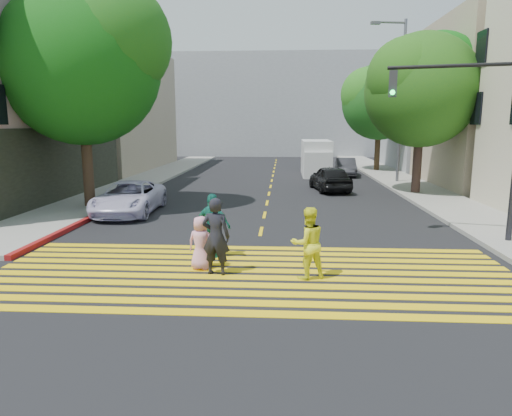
# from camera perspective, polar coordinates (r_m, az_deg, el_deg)

# --- Properties ---
(ground) EXTENTS (120.00, 120.00, 0.00)m
(ground) POSITION_cam_1_polar(r_m,az_deg,el_deg) (10.54, -0.99, -10.48)
(ground) COLOR black
(sidewalk_left) EXTENTS (3.00, 40.00, 0.15)m
(sidewalk_left) POSITION_cam_1_polar(r_m,az_deg,el_deg) (33.35, -12.76, 3.81)
(sidewalk_left) COLOR gray
(sidewalk_left) RESTS_ON ground
(sidewalk_right) EXTENTS (3.00, 60.00, 0.15)m
(sidewalk_right) POSITION_cam_1_polar(r_m,az_deg,el_deg) (26.26, 20.53, 1.68)
(sidewalk_right) COLOR gray
(sidewalk_right) RESTS_ON ground
(curb_red) EXTENTS (0.20, 8.00, 0.16)m
(curb_red) POSITION_cam_1_polar(r_m,az_deg,el_deg) (17.96, -21.95, -2.18)
(curb_red) COLOR maroon
(curb_red) RESTS_ON ground
(crosswalk) EXTENTS (13.40, 5.30, 0.01)m
(crosswalk) POSITION_cam_1_polar(r_m,az_deg,el_deg) (11.74, -0.51, -8.24)
(crosswalk) COLOR yellow
(crosswalk) RESTS_ON ground
(lane_line) EXTENTS (0.12, 34.40, 0.01)m
(lane_line) POSITION_cam_1_polar(r_m,az_deg,el_deg) (32.55, 2.06, 3.77)
(lane_line) COLOR yellow
(lane_line) RESTS_ON ground
(building_left_tan) EXTENTS (12.00, 16.00, 10.00)m
(building_left_tan) POSITION_cam_1_polar(r_m,az_deg,el_deg) (41.39, -20.91, 11.45)
(building_left_tan) COLOR tan
(building_left_tan) RESTS_ON ground
(building_right_grey) EXTENTS (10.00, 10.00, 10.00)m
(building_right_grey) POSITION_cam_1_polar(r_m,az_deg,el_deg) (42.31, 23.56, 11.24)
(building_right_grey) COLOR gray
(building_right_grey) RESTS_ON ground
(backdrop_block) EXTENTS (30.00, 8.00, 12.00)m
(backdrop_block) POSITION_cam_1_polar(r_m,az_deg,el_deg) (57.87, 2.73, 12.61)
(backdrop_block) COLOR gray
(backdrop_block) RESTS_ON ground
(tree_left) EXTENTS (8.62, 8.26, 9.80)m
(tree_left) POSITION_cam_1_polar(r_m,az_deg,el_deg) (21.82, -20.83, 17.26)
(tree_left) COLOR #422A1D
(tree_left) RESTS_ON ground
(tree_right_near) EXTENTS (7.62, 7.56, 8.60)m
(tree_right_near) POSITION_cam_1_polar(r_m,az_deg,el_deg) (26.13, 20.15, 14.32)
(tree_right_near) COLOR #3A231E
(tree_right_near) RESTS_ON ground
(tree_right_far) EXTENTS (6.82, 6.39, 8.63)m
(tree_right_far) POSITION_cam_1_polar(r_m,az_deg,el_deg) (38.32, 15.32, 13.14)
(tree_right_far) COLOR black
(tree_right_far) RESTS_ON ground
(pedestrian_man) EXTENTS (0.80, 0.60, 1.98)m
(pedestrian_man) POSITION_cam_1_polar(r_m,az_deg,el_deg) (11.52, -5.03, -3.55)
(pedestrian_man) COLOR black
(pedestrian_man) RESTS_ON ground
(pedestrian_woman) EXTENTS (1.05, 0.93, 1.79)m
(pedestrian_woman) POSITION_cam_1_polar(r_m,az_deg,el_deg) (11.26, 6.50, -4.39)
(pedestrian_woman) COLOR #F4F625
(pedestrian_woman) RESTS_ON ground
(pedestrian_child) EXTENTS (0.77, 0.58, 1.42)m
(pedestrian_child) POSITION_cam_1_polar(r_m,az_deg,el_deg) (12.02, -6.93, -4.36)
(pedestrian_child) COLOR #F5A0B9
(pedestrian_child) RESTS_ON ground
(pedestrian_extra) EXTENTS (1.17, 0.76, 1.84)m
(pedestrian_extra) POSITION_cam_1_polar(r_m,az_deg,el_deg) (13.01, -5.42, -2.23)
(pedestrian_extra) COLOR #186E5F
(pedestrian_extra) RESTS_ON ground
(white_sedan) EXTENTS (2.41, 4.97, 1.36)m
(white_sedan) POSITION_cam_1_polar(r_m,az_deg,el_deg) (20.15, -15.57, 1.24)
(white_sedan) COLOR silver
(white_sedan) RESTS_ON ground
(dark_car_near) EXTENTS (2.36, 4.52, 1.47)m
(dark_car_near) POSITION_cam_1_polar(r_m,az_deg,el_deg) (26.47, 9.24, 3.71)
(dark_car_near) COLOR black
(dark_car_near) RESTS_ON ground
(silver_car) EXTENTS (2.11, 4.50, 1.27)m
(silver_car) POSITION_cam_1_polar(r_m,az_deg,el_deg) (40.17, 7.24, 5.86)
(silver_car) COLOR #A2AEBE
(silver_car) RESTS_ON ground
(dark_car_parked) EXTENTS (1.62, 4.03, 1.30)m
(dark_car_parked) POSITION_cam_1_polar(r_m,az_deg,el_deg) (34.55, 11.15, 5.05)
(dark_car_parked) COLOR #242429
(dark_car_parked) RESTS_ON ground
(white_van) EXTENTS (2.10, 5.50, 2.59)m
(white_van) POSITION_cam_1_polar(r_m,az_deg,el_deg) (34.52, 7.54, 6.11)
(white_van) COLOR silver
(white_van) RESTS_ON ground
(traffic_signal) EXTENTS (3.97, 1.13, 5.93)m
(traffic_signal) POSITION_cam_1_polar(r_m,az_deg,el_deg) (15.94, 26.26, 9.65)
(traffic_signal) COLOR #222228
(traffic_signal) RESTS_ON ground
(street_lamp) EXTENTS (2.28, 0.56, 10.07)m
(street_lamp) POSITION_cam_1_polar(r_m,az_deg,el_deg) (30.62, 17.41, 13.73)
(street_lamp) COLOR slate
(street_lamp) RESTS_ON ground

